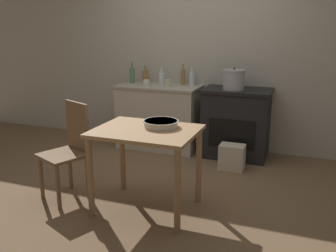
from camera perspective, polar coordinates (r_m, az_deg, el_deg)
ground_plane at (r=4.16m, az=-1.84°, el=-8.99°), size 14.00×14.00×0.00m
wall_back at (r=5.31m, az=4.73°, el=10.51°), size 8.00×0.07×2.55m
counter_cabinet at (r=5.29m, az=-1.37°, el=1.45°), size 1.15×0.61×0.89m
stove at (r=5.00m, az=10.32°, el=0.48°), size 0.87×0.60×0.90m
work_table at (r=3.43m, az=-3.34°, el=-2.61°), size 0.93×0.72×0.79m
chair at (r=3.85m, az=-14.81°, el=-3.28°), size 0.53×0.53×0.97m
flour_sack at (r=4.61m, az=9.71°, el=-4.68°), size 0.30×0.21×0.31m
stock_pot at (r=4.83m, az=10.01°, el=6.98°), size 0.28×0.28×0.28m
mixing_bowl_large at (r=3.46m, az=-1.09°, el=0.42°), size 0.33×0.33×0.06m
bottle_far_left at (r=5.21m, az=3.67°, el=7.24°), size 0.08×0.08×0.24m
bottle_left at (r=5.24m, az=2.28°, el=7.50°), size 0.06×0.06×0.29m
bottle_mid_left at (r=5.45m, az=-3.50°, el=7.58°), size 0.08×0.08×0.24m
bottle_center_left at (r=5.30m, az=-1.00°, el=7.38°), size 0.08×0.08×0.24m
bottle_center at (r=5.42m, az=-5.46°, el=7.74°), size 0.07×0.07×0.30m
cup_center_right at (r=5.13m, az=-0.06°, el=6.60°), size 0.08×0.08×0.09m
cup_mid_right at (r=5.15m, az=-3.34°, el=6.57°), size 0.09×0.09×0.09m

